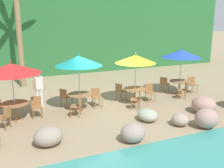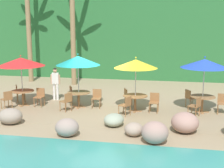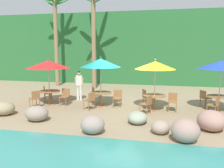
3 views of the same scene
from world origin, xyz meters
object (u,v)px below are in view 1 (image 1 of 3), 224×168
(umbrella_red, at_px, (11,69))
(dining_table_blue, at_px, (180,83))
(umbrella_teal, at_px, (79,61))
(chair_yellow_seaward, at_px, (150,91))
(chair_red_inland, at_px, (0,105))
(chair_blue_inland, at_px, (164,83))
(chair_red_left, at_px, (5,116))
(chair_teal_seaward, at_px, (96,96))
(chair_teal_left, at_px, (78,105))
(chair_blue_left, at_px, (184,89))
(chair_yellow_inland, at_px, (120,90))
(dining_table_teal, at_px, (80,97))
(dining_table_red, at_px, (15,106))
(palm_tree_second, at_px, (17,5))
(umbrella_yellow, at_px, (136,59))
(chair_teal_inland, at_px, (65,96))
(chair_red_seaward, at_px, (37,105))
(chair_yellow_left, at_px, (137,98))
(dining_table_yellow, at_px, (135,91))
(umbrella_blue, at_px, (182,54))
(waiter_in_white, at_px, (39,86))
(chair_blue_seaward, at_px, (192,84))

(umbrella_red, xyz_separation_m, dining_table_blue, (8.47, 0.43, -1.53))
(umbrella_teal, bearing_deg, chair_yellow_seaward, -2.48)
(chair_red_inland, relative_size, chair_blue_inland, 1.00)
(chair_red_left, xyz_separation_m, chair_teal_seaward, (4.02, 1.08, 0.00))
(chair_red_inland, height_order, dining_table_blue, chair_red_inland)
(chair_red_inland, xyz_separation_m, chair_yellow_seaward, (6.88, -0.61, 0.00))
(chair_teal_left, relative_size, chair_blue_inland, 1.00)
(chair_blue_left, bearing_deg, chair_yellow_inland, 160.24)
(umbrella_teal, bearing_deg, dining_table_teal, 176.42)
(umbrella_red, bearing_deg, dining_table_red, -90.00)
(chair_teal_seaward, height_order, palm_tree_second, palm_tree_second)
(umbrella_yellow, xyz_separation_m, dining_table_blue, (2.98, 0.41, -1.57))
(chair_yellow_inland, bearing_deg, chair_blue_inland, 7.03)
(chair_teal_left, height_order, chair_blue_inland, same)
(umbrella_teal, distance_m, palm_tree_second, 6.22)
(umbrella_yellow, distance_m, chair_yellow_inland, 1.87)
(chair_teal_inland, relative_size, umbrella_yellow, 0.35)
(chair_red_inland, bearing_deg, chair_blue_inland, 3.06)
(chair_red_seaward, height_order, chair_yellow_left, same)
(umbrella_teal, bearing_deg, chair_teal_inland, 126.60)
(dining_table_yellow, xyz_separation_m, chair_blue_inland, (2.46, 1.09, -0.10))
(dining_table_red, distance_m, umbrella_yellow, 5.71)
(dining_table_yellow, bearing_deg, chair_yellow_inland, 121.10)
(dining_table_yellow, distance_m, umbrella_blue, 3.41)
(chair_teal_seaward, height_order, dining_table_yellow, chair_teal_seaward)
(chair_red_seaward, xyz_separation_m, chair_yellow_left, (4.34, -0.84, 0.00))
(chair_teal_seaward, height_order, chair_yellow_inland, same)
(chair_red_inland, xyz_separation_m, chair_yellow_inland, (5.59, 0.09, 0.00))
(dining_table_yellow, bearing_deg, chair_teal_seaward, 170.67)
(umbrella_blue, xyz_separation_m, palm_tree_second, (-7.65, 5.10, 2.56))
(palm_tree_second, bearing_deg, dining_table_teal, -69.92)
(dining_table_yellow, bearing_deg, umbrella_teal, 176.26)
(chair_red_inland, relative_size, umbrella_blue, 0.34)
(chair_red_left, bearing_deg, chair_teal_seaward, 15.09)
(chair_teal_seaward, relative_size, waiter_in_white, 0.51)
(dining_table_blue, distance_m, chair_blue_left, 0.86)
(umbrella_yellow, bearing_deg, dining_table_yellow, 90.00)
(chair_yellow_seaward, xyz_separation_m, chair_yellow_inland, (-1.30, 0.71, 0.00))
(chair_blue_seaward, bearing_deg, dining_table_blue, 179.53)
(umbrella_red, relative_size, palm_tree_second, 0.34)
(chair_teal_inland, relative_size, chair_yellow_left, 1.00)
(chair_teal_left, height_order, umbrella_blue, umbrella_blue)
(dining_table_red, distance_m, waiter_in_white, 1.83)
(chair_red_left, relative_size, umbrella_yellow, 0.35)
(chair_yellow_left, bearing_deg, dining_table_yellow, 69.62)
(chair_yellow_inland, distance_m, chair_blue_left, 3.28)
(chair_teal_seaward, bearing_deg, chair_blue_left, -8.62)
(chair_blue_inland, bearing_deg, umbrella_teal, -170.00)
(palm_tree_second, bearing_deg, chair_yellow_seaward, -44.83)
(umbrella_teal, xyz_separation_m, umbrella_blue, (5.70, 0.23, -0.03))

